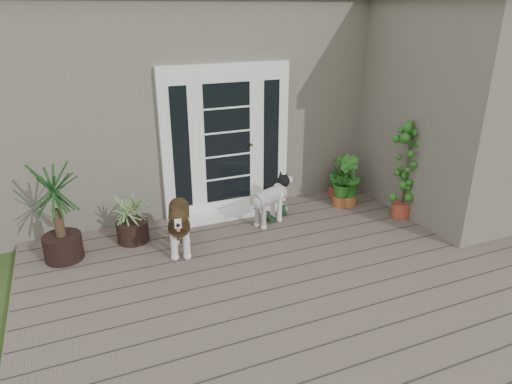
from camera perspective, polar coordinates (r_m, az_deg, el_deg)
name	(u,v)px	position (r m, az deg, el deg)	size (l,w,h in m)	color
deck	(310,284)	(5.30, 6.79, -11.38)	(6.20, 4.60, 0.12)	#6B5B4C
house_main	(199,92)	(8.49, -7.12, 12.28)	(7.40, 4.00, 3.10)	#665E54
house_wing	(454,113)	(7.27, 23.51, 9.00)	(1.60, 2.40, 3.10)	#665E54
door_unit	(227,141)	(6.60, -3.68, 6.43)	(1.90, 0.14, 2.15)	white
door_step	(233,212)	(6.78, -2.91, -2.57)	(1.60, 0.40, 0.05)	white
brindle_dog	(180,226)	(5.71, -9.52, -4.25)	(0.36, 0.84, 0.70)	#372714
white_dog	(269,204)	(6.38, 1.59, -1.52)	(0.31, 0.72, 0.60)	silver
spider_plant	(131,215)	(6.09, -15.32, -2.83)	(0.68, 0.68, 0.73)	#9CAB69
yucca	(57,212)	(5.83, -23.58, -2.34)	(0.86, 0.86, 1.24)	black
herb_a	(341,190)	(7.10, 10.58, 0.27)	(0.40, 0.40, 0.51)	#164D18
herb_b	(349,188)	(7.14, 11.51, 0.52)	(0.38, 0.38, 0.56)	#1F5F1B
herb_c	(339,180)	(7.44, 10.30, 1.53)	(0.36, 0.36, 0.57)	#285B1A
sapling	(406,169)	(6.79, 18.26, 2.79)	(0.43, 0.43, 1.47)	#225317
clog_left	(269,217)	(6.59, 1.65, -3.14)	(0.13, 0.28, 0.08)	black
clog_right	(283,211)	(6.81, 3.38, -2.32)	(0.13, 0.27, 0.08)	black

